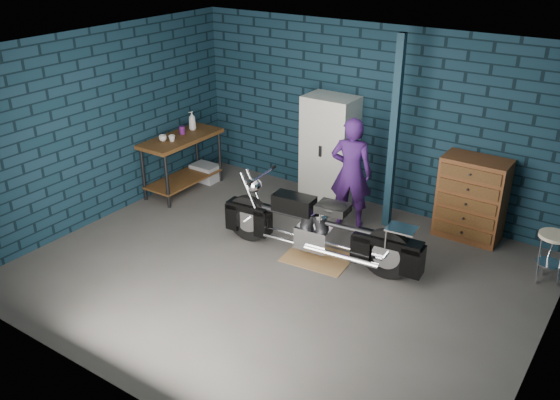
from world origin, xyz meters
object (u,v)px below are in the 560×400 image
at_px(motorcycle, 319,223).
at_px(locker, 329,149).
at_px(shop_stool, 550,258).
at_px(workbench, 183,164).
at_px(storage_bin, 205,172).
at_px(tool_chest, 471,199).
at_px(person, 351,173).

height_order(motorcycle, locker, locker).
height_order(locker, shop_stool, locker).
height_order(workbench, motorcycle, motorcycle).
relative_size(workbench, shop_stool, 2.17).
relative_size(storage_bin, locker, 0.27).
bearing_deg(tool_chest, locker, 180.00).
xyz_separation_m(locker, shop_stool, (3.37, -0.57, -0.50)).
bearing_deg(motorcycle, locker, 110.73).
bearing_deg(workbench, motorcycle, -12.52).
distance_m(person, storage_bin, 2.82).
bearing_deg(shop_stool, person, 179.81).
relative_size(motorcycle, shop_stool, 3.58).
bearing_deg(shop_stool, storage_bin, 179.32).
bearing_deg(person, shop_stool, 161.65).
height_order(person, shop_stool, person).
height_order(person, storage_bin, person).
bearing_deg(workbench, locker, 25.75).
xyz_separation_m(person, shop_stool, (2.69, -0.01, -0.47)).
height_order(motorcycle, person, person).
distance_m(tool_chest, shop_stool, 1.32).
distance_m(motorcycle, person, 1.13).
height_order(workbench, storage_bin, workbench).
relative_size(person, tool_chest, 1.38).
relative_size(motorcycle, locker, 1.40).
bearing_deg(workbench, person, 9.14).
distance_m(motorcycle, shop_stool, 2.78).
distance_m(motorcycle, storage_bin, 3.12).
distance_m(person, tool_chest, 1.65).
bearing_deg(motorcycle, workbench, 162.17).
bearing_deg(locker, shop_stool, -9.67).
bearing_deg(person, workbench, -9.02).
distance_m(storage_bin, locker, 2.24).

